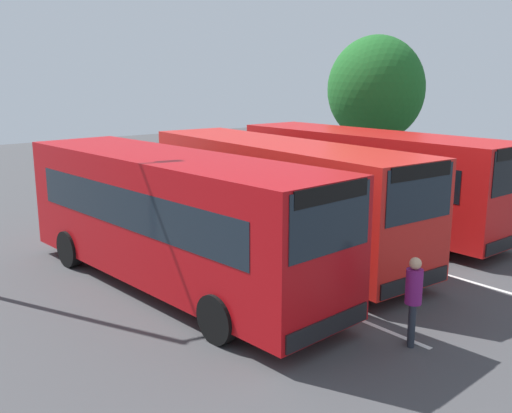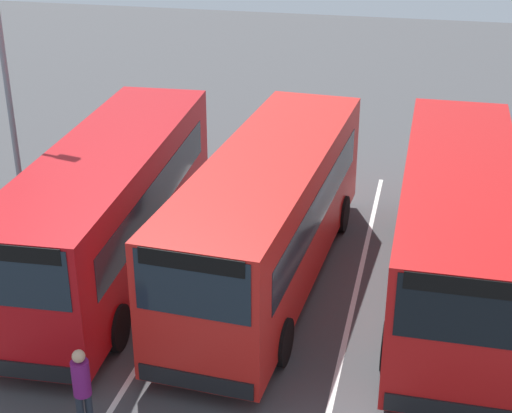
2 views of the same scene
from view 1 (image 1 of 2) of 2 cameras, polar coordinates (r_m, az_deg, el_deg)
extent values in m
plane|color=#424244|center=(17.36, 1.93, -4.28)|extent=(66.82, 66.82, 0.00)
cube|color=#B70C11|center=(14.09, -8.33, -0.85)|extent=(10.01, 3.01, 2.90)
cube|color=#19232D|center=(10.35, 7.19, -1.32)|extent=(0.24, 2.16, 1.22)
cube|color=#19232D|center=(14.71, -4.55, 1.20)|extent=(8.29, 0.56, 0.93)
cube|color=#19232D|center=(13.39, -12.57, -0.21)|extent=(8.29, 0.56, 0.93)
cube|color=black|center=(10.23, 7.36, 1.32)|extent=(0.21, 1.96, 0.32)
cube|color=black|center=(10.99, 7.02, -11.55)|extent=(0.23, 2.25, 0.36)
cylinder|color=black|center=(12.90, 4.33, -8.07)|extent=(1.01, 0.34, 0.99)
cylinder|color=black|center=(11.43, -3.78, -10.90)|extent=(1.01, 0.34, 0.99)
cylinder|color=black|center=(17.60, -10.96, -2.59)|extent=(1.01, 0.34, 0.99)
cylinder|color=black|center=(16.54, -17.80, -3.96)|extent=(1.01, 0.34, 0.99)
cube|color=red|center=(16.63, 2.17, 1.35)|extent=(10.01, 3.05, 2.90)
cube|color=#19232D|center=(13.06, 15.62, 1.24)|extent=(0.25, 2.16, 1.22)
cube|color=#19232D|center=(17.32, 5.29, 2.93)|extent=(8.29, 0.59, 0.93)
cube|color=#19232D|center=(15.86, -1.21, 2.08)|extent=(8.29, 0.59, 0.93)
cube|color=black|center=(12.96, 15.82, 3.34)|extent=(0.22, 1.96, 0.32)
cube|color=black|center=(13.57, 15.22, -7.12)|extent=(0.24, 2.25, 0.36)
cylinder|color=black|center=(15.51, 12.83, -4.76)|extent=(1.01, 0.34, 0.99)
cylinder|color=black|center=(13.91, 6.45, -6.56)|extent=(1.01, 0.34, 0.99)
cylinder|color=black|center=(20.06, -0.84, -0.47)|extent=(1.01, 0.34, 0.99)
cylinder|color=black|center=(18.85, -6.62, -1.42)|extent=(1.01, 0.34, 0.99)
cube|color=red|center=(19.82, 10.90, 2.97)|extent=(9.88, 2.45, 2.90)
cube|color=black|center=(17.05, 23.79, 3.22)|extent=(0.12, 2.15, 1.22)
cube|color=black|center=(20.69, 13.05, 4.25)|extent=(8.30, 0.09, 0.93)
cube|color=black|center=(18.86, 8.62, 3.64)|extent=(8.30, 0.09, 0.93)
cube|color=black|center=(17.45, 23.30, -3.31)|extent=(0.10, 2.25, 0.36)
cylinder|color=black|center=(19.26, 20.22, -1.83)|extent=(0.99, 0.28, 0.99)
cylinder|color=black|center=(17.34, 16.31, -3.11)|extent=(0.99, 0.28, 0.99)
cylinder|color=black|center=(22.97, 6.55, 1.14)|extent=(0.99, 0.28, 0.99)
cylinder|color=black|center=(21.39, 2.22, 0.35)|extent=(0.99, 0.28, 0.99)
cylinder|color=#232833|center=(11.64, 15.01, -11.24)|extent=(0.13, 0.13, 0.85)
cylinder|color=#232833|center=(11.79, 14.97, -10.93)|extent=(0.13, 0.13, 0.85)
cylinder|color=#721966|center=(11.43, 15.21, -7.57)|extent=(0.45, 0.45, 0.68)
sphere|color=tan|center=(11.29, 15.35, -5.40)|extent=(0.23, 0.23, 0.23)
cylinder|color=#4C3823|center=(27.41, 11.34, 4.75)|extent=(0.44, 0.44, 2.79)
ellipsoid|color=#1E6023|center=(27.17, 11.62, 11.20)|extent=(4.51, 4.05, 4.73)
cube|color=silver|center=(16.17, -3.35, -5.57)|extent=(13.38, 0.16, 0.01)
cube|color=silver|center=(18.67, 6.48, -3.12)|extent=(13.38, 0.16, 0.01)
camera|label=2|loc=(15.46, 69.61, 21.32)|focal=54.51mm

